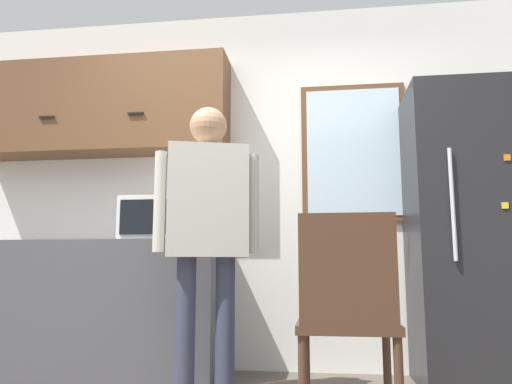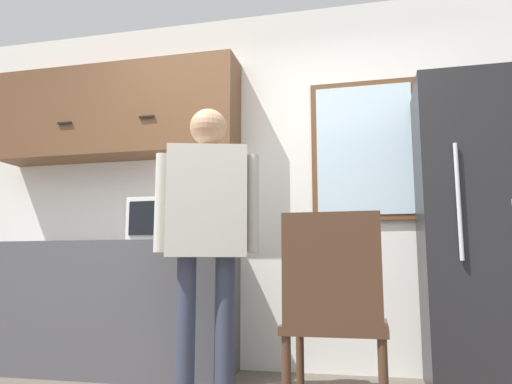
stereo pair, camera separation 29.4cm
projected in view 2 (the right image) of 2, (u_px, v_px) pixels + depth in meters
back_wall at (272, 184)px, 3.75m from camera, size 6.00×0.06×2.70m
counter at (97, 306)px, 3.58m from camera, size 1.97×0.61×0.91m
upper_cabinets at (116, 113)px, 3.94m from camera, size 1.97×0.33×0.72m
microwave at (170, 220)px, 3.49m from camera, size 0.48×0.40×0.29m
person at (207, 216)px, 2.91m from camera, size 0.59×0.34×1.67m
refrigerator at (491, 232)px, 3.02m from camera, size 0.81×0.67×1.88m
chair at (334, 311)px, 2.21m from camera, size 0.46×0.46×0.96m
window at (364, 150)px, 3.59m from camera, size 0.76×0.05×1.02m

